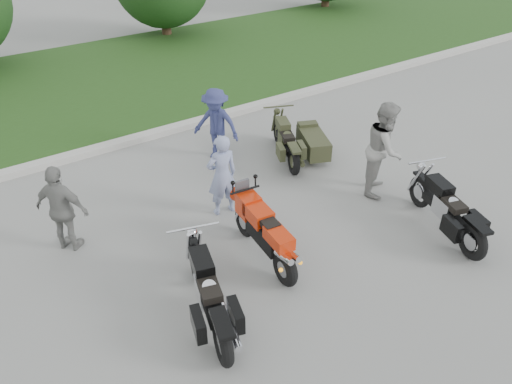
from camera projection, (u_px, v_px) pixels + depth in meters
ground at (303, 277)px, 8.16m from camera, size 80.00×80.00×0.00m
curb at (151, 135)px, 12.27m from camera, size 60.00×0.30×0.15m
grass_strip at (95, 83)px, 15.15m from camera, size 60.00×8.00×0.14m
sportbike_red at (265, 233)px, 8.23m from camera, size 0.46×2.02×0.96m
cruiser_left at (210, 297)px, 7.14m from camera, size 0.78×2.28×0.90m
cruiser_right at (449, 212)px, 8.91m from camera, size 0.81×2.20×0.87m
cruiser_sidecar at (302, 143)px, 11.27m from camera, size 1.47×1.97×0.80m
person_stripe at (222, 175)px, 9.24m from camera, size 0.64×0.46×1.64m
person_grey at (384, 148)px, 9.83m from camera, size 1.18×1.15×1.92m
person_denim at (216, 124)px, 11.04m from camera, size 1.12×1.23×1.65m
person_back at (62, 209)px, 8.35m from camera, size 0.93×0.98×1.62m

